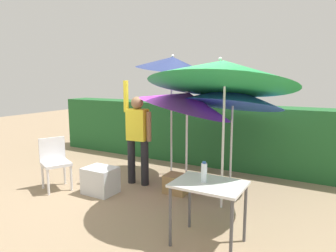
# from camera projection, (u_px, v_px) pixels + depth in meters

# --- Properties ---
(ground_plane) EXTENTS (24.00, 24.00, 0.00)m
(ground_plane) POSITION_uv_depth(u_px,v_px,m) (159.00, 192.00, 5.21)
(ground_plane) COLOR #9E8466
(hedge_row) EXTENTS (8.00, 0.70, 1.34)m
(hedge_row) POSITION_uv_depth(u_px,v_px,m) (207.00, 134.00, 6.91)
(hedge_row) COLOR #23602D
(hedge_row) RESTS_ON ground_plane
(umbrella_rainbow) EXTENTS (1.64, 1.60, 1.95)m
(umbrella_rainbow) POSITION_uv_depth(u_px,v_px,m) (187.00, 101.00, 5.08)
(umbrella_rainbow) COLOR silver
(umbrella_rainbow) RESTS_ON ground_plane
(umbrella_orange) EXTENTS (2.11, 2.13, 2.40)m
(umbrella_orange) POSITION_uv_depth(u_px,v_px,m) (222.00, 73.00, 4.30)
(umbrella_orange) COLOR silver
(umbrella_orange) RESTS_ON ground_plane
(umbrella_yellow) EXTENTS (1.43, 1.41, 2.45)m
(umbrella_yellow) POSITION_uv_depth(u_px,v_px,m) (172.00, 64.00, 5.87)
(umbrella_yellow) COLOR silver
(umbrella_yellow) RESTS_ON ground_plane
(umbrella_navy) EXTENTS (1.77, 1.78, 1.95)m
(umbrella_navy) POSITION_uv_depth(u_px,v_px,m) (231.00, 97.00, 5.17)
(umbrella_navy) COLOR silver
(umbrella_navy) RESTS_ON ground_plane
(person_vendor) EXTENTS (0.56, 0.25, 1.88)m
(person_vendor) POSITION_uv_depth(u_px,v_px,m) (138.00, 134.00, 5.47)
(person_vendor) COLOR black
(person_vendor) RESTS_ON ground_plane
(chair_plastic) EXTENTS (0.59, 0.59, 0.89)m
(chair_plastic) POSITION_uv_depth(u_px,v_px,m) (55.00, 160.00, 5.31)
(chair_plastic) COLOR silver
(chair_plastic) RESTS_ON ground_plane
(cooler_box) EXTENTS (0.53, 0.42, 0.44)m
(cooler_box) POSITION_uv_depth(u_px,v_px,m) (100.00, 180.00, 5.13)
(cooler_box) COLOR silver
(cooler_box) RESTS_ON ground_plane
(crate_cardboard) EXTENTS (0.39, 0.33, 0.31)m
(crate_cardboard) POSITION_uv_depth(u_px,v_px,m) (177.00, 184.00, 5.16)
(crate_cardboard) COLOR #9E7A4C
(crate_cardboard) RESTS_ON ground_plane
(folding_table) EXTENTS (0.80, 0.60, 0.74)m
(folding_table) POSITION_uv_depth(u_px,v_px,m) (209.00, 191.00, 3.49)
(folding_table) COLOR #4C4C51
(folding_table) RESTS_ON ground_plane
(bottle_water) EXTENTS (0.07, 0.07, 0.24)m
(bottle_water) POSITION_uv_depth(u_px,v_px,m) (204.00, 172.00, 3.50)
(bottle_water) COLOR silver
(bottle_water) RESTS_ON folding_table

